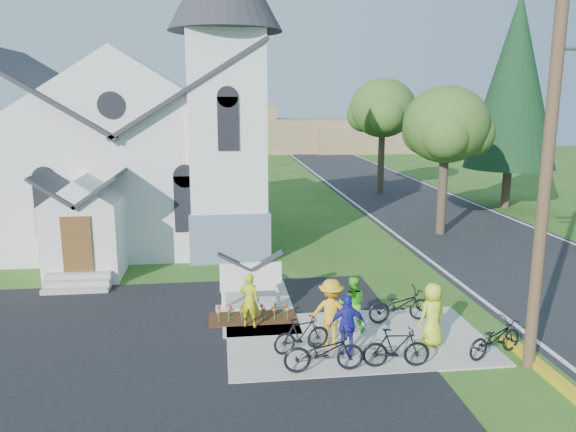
{
  "coord_description": "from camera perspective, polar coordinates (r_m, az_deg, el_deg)",
  "views": [
    {
      "loc": [
        -2.11,
        -13.35,
        6.42
      ],
      "look_at": [
        0.19,
        5.0,
        2.55
      ],
      "focal_mm": 35.0,
      "sensor_mm": 36.0,
      "label": 1
    }
  ],
  "objects": [
    {
      "name": "ground",
      "position": [
        14.97,
        1.72,
        -13.59
      ],
      "size": [
        120.0,
        120.0,
        0.0
      ],
      "primitive_type": "plane",
      "color": "#305317",
      "rests_on": "ground"
    },
    {
      "name": "road",
      "position": [
        31.49,
        15.66,
        -0.38
      ],
      "size": [
        8.0,
        90.0,
        0.02
      ],
      "primitive_type": "cube",
      "color": "black",
      "rests_on": "ground"
    },
    {
      "name": "sidewalk",
      "position": [
        15.68,
        6.98,
        -12.35
      ],
      "size": [
        7.0,
        4.0,
        0.05
      ],
      "primitive_type": "cube",
      "color": "#A39F93",
      "rests_on": "ground"
    },
    {
      "name": "church",
      "position": [
        26.08,
        -14.71,
        8.85
      ],
      "size": [
        12.35,
        12.0,
        13.0
      ],
      "color": "white",
      "rests_on": "ground"
    },
    {
      "name": "church_sign",
      "position": [
        17.43,
        -3.81,
        -6.23
      ],
      "size": [
        2.2,
        0.4,
        1.7
      ],
      "color": "#A39F93",
      "rests_on": "ground"
    },
    {
      "name": "flower_bed",
      "position": [
        16.93,
        -3.58,
        -10.37
      ],
      "size": [
        2.6,
        1.1,
        0.07
      ],
      "primitive_type": "cube",
      "color": "#34200E",
      "rests_on": "ground"
    },
    {
      "name": "utility_pole",
      "position": [
        14.05,
        25.2,
        6.55
      ],
      "size": [
        3.45,
        0.28,
        10.0
      ],
      "color": "#4D3826",
      "rests_on": "ground"
    },
    {
      "name": "tree_road_near",
      "position": [
        27.51,
        15.76,
        8.85
      ],
      "size": [
        4.0,
        4.0,
        7.05
      ],
      "color": "#3C2A20",
      "rests_on": "ground"
    },
    {
      "name": "tree_road_mid",
      "position": [
        38.98,
        9.61,
        10.71
      ],
      "size": [
        4.4,
        4.4,
        7.8
      ],
      "color": "#3C2A20",
      "rests_on": "ground"
    },
    {
      "name": "conifer",
      "position": [
        35.73,
        22.04,
        12.52
      ],
      "size": [
        5.2,
        5.2,
        12.4
      ],
      "color": "#3C2A20",
      "rests_on": "ground"
    },
    {
      "name": "distant_hills",
      "position": [
        70.03,
        -2.66,
        8.32
      ],
      "size": [
        61.0,
        10.0,
        5.6
      ],
      "color": "olive",
      "rests_on": "ground"
    },
    {
      "name": "cyclist_0",
      "position": [
        16.08,
        -3.94,
        -8.52
      ],
      "size": [
        0.67,
        0.56,
        1.58
      ],
      "primitive_type": "imported",
      "rotation": [
        0.0,
        0.0,
        2.78
      ],
      "color": "#B1B815",
      "rests_on": "sidewalk"
    },
    {
      "name": "bike_0",
      "position": [
        13.7,
        3.66,
        -13.54
      ],
      "size": [
        1.94,
        0.69,
        1.02
      ],
      "primitive_type": "imported",
      "rotation": [
        0.0,
        0.0,
        1.58
      ],
      "color": "black",
      "rests_on": "sidewalk"
    },
    {
      "name": "cyclist_1",
      "position": [
        15.91,
        6.53,
        -8.84
      ],
      "size": [
        0.85,
        0.71,
        1.56
      ],
      "primitive_type": "imported",
      "rotation": [
        0.0,
        0.0,
        2.97
      ],
      "color": "#51E02A",
      "rests_on": "sidewalk"
    },
    {
      "name": "bike_1",
      "position": [
        14.66,
        1.37,
        -11.94
      ],
      "size": [
        1.61,
        0.88,
        0.93
      ],
      "primitive_type": "imported",
      "rotation": [
        0.0,
        0.0,
        1.87
      ],
      "color": "black",
      "rests_on": "sidewalk"
    },
    {
      "name": "cyclist_2",
      "position": [
        14.47,
        6.09,
        -10.95
      ],
      "size": [
        0.94,
        0.44,
        1.57
      ],
      "primitive_type": "imported",
      "rotation": [
        0.0,
        0.0,
        3.09
      ],
      "color": "#2120A4",
      "rests_on": "sidewalk"
    },
    {
      "name": "bike_2",
      "position": [
        16.81,
        11.27,
        -8.86
      ],
      "size": [
        1.96,
        0.85,
        1.0
      ],
      "primitive_type": "imported",
      "rotation": [
        0.0,
        0.0,
        1.67
      ],
      "color": "black",
      "rests_on": "sidewalk"
    },
    {
      "name": "cyclist_3",
      "position": [
        14.95,
        4.4,
        -9.71
      ],
      "size": [
        1.3,
        0.97,
        1.79
      ],
      "primitive_type": "imported",
      "rotation": [
        0.0,
        0.0,
        2.85
      ],
      "color": "gold",
      "rests_on": "sidewalk"
    },
    {
      "name": "bike_3",
      "position": [
        14.12,
        10.94,
        -13.0
      ],
      "size": [
        1.68,
        0.59,
        0.99
      ],
      "primitive_type": "imported",
      "rotation": [
        0.0,
        0.0,
        1.49
      ],
      "color": "black",
      "rests_on": "sidewalk"
    },
    {
      "name": "cyclist_4",
      "position": [
        15.34,
        14.46,
        -9.67
      ],
      "size": [
        0.98,
        0.83,
        1.7
      ],
      "primitive_type": "imported",
      "rotation": [
        0.0,
        0.0,
        3.55
      ],
      "color": "#C5DD29",
      "rests_on": "sidewalk"
    },
    {
      "name": "bike_4",
      "position": [
        15.36,
        20.28,
        -11.58
      ],
      "size": [
        1.87,
        1.25,
        0.93
      ],
      "primitive_type": "imported",
      "rotation": [
        0.0,
        0.0,
        1.96
      ],
      "color": "black",
      "rests_on": "sidewalk"
    }
  ]
}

